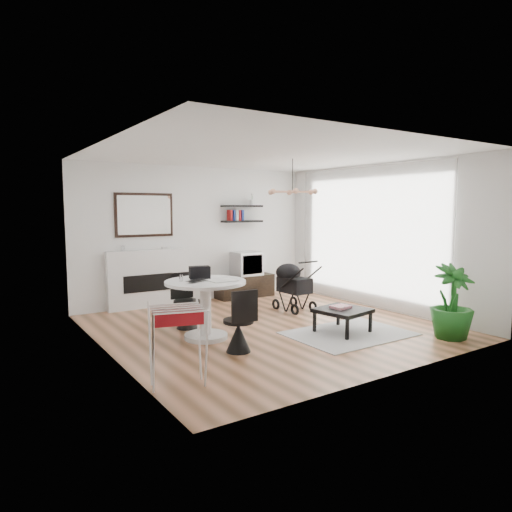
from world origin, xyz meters
TOP-DOWN VIEW (x-y plane):
  - floor at (0.00, 0.00)m, footprint 5.00×5.00m
  - ceiling at (0.00, 0.00)m, footprint 5.00×5.00m
  - wall_back at (0.00, 2.50)m, footprint 5.00×0.00m
  - wall_left at (-2.50, 0.00)m, footprint 0.00×5.00m
  - wall_right at (2.50, 0.00)m, footprint 0.00×5.00m
  - sheer_curtain at (2.40, 0.20)m, footprint 0.04×3.60m
  - fireplace at (-1.10, 2.42)m, footprint 1.50×0.17m
  - shelf_lower at (0.98, 2.37)m, footprint 0.90×0.25m
  - shelf_upper at (0.98, 2.37)m, footprint 0.90×0.25m
  - pendant_lamp at (0.70, 0.30)m, footprint 0.90×0.90m
  - tv_console at (0.98, 2.27)m, footprint 1.25×0.44m
  - crt_tv at (1.02, 2.27)m, footprint 0.57×0.49m
  - dining_table at (-1.12, -0.05)m, footprint 1.16×1.16m
  - laptop at (-1.27, -0.12)m, footprint 0.39×0.33m
  - black_bag at (-1.10, 0.19)m, footprint 0.33×0.25m
  - newspaper at (-0.93, -0.19)m, footprint 0.37×0.31m
  - drinking_glass at (-1.43, 0.10)m, footprint 0.05×0.05m
  - chair_far at (-1.11, 0.65)m, footprint 0.41×0.42m
  - chair_near at (-1.05, -0.84)m, footprint 0.40×0.41m
  - drying_rack at (-2.18, -1.47)m, footprint 0.69×0.67m
  - stroller at (1.08, 0.76)m, footprint 0.51×0.81m
  - rug at (0.77, -1.01)m, footprint 1.77×1.28m
  - coffee_table at (0.75, -0.90)m, footprint 0.80×0.80m
  - magazines at (0.74, -0.86)m, footprint 0.30×0.24m
  - potted_plant at (1.85, -1.98)m, footprint 0.72×0.72m

SIDE VIEW (x-z plane):
  - floor at x=0.00m, z-range 0.00..0.00m
  - rug at x=0.77m, z-range 0.00..0.01m
  - tv_console at x=0.98m, z-range 0.00..0.47m
  - chair_near at x=-1.05m, z-range -0.16..0.69m
  - chair_far at x=-1.11m, z-range -0.16..0.70m
  - coffee_table at x=0.75m, z-range 0.15..0.51m
  - magazines at x=0.74m, z-range 0.37..0.41m
  - stroller at x=1.08m, z-range -0.07..0.89m
  - drying_rack at x=-2.18m, z-range 0.02..0.88m
  - potted_plant at x=1.85m, z-range 0.00..1.08m
  - dining_table at x=-1.12m, z-range 0.14..0.98m
  - fireplace at x=-1.10m, z-range -0.39..1.77m
  - crt_tv at x=1.02m, z-range 0.47..0.96m
  - newspaper at x=-0.93m, z-range 0.85..0.86m
  - laptop at x=-1.27m, z-range 0.85..0.87m
  - drinking_glass at x=-1.43m, z-range 0.85..0.94m
  - black_bag at x=-1.10m, z-range 0.85..1.02m
  - wall_back at x=0.00m, z-range -1.15..3.85m
  - wall_left at x=-2.50m, z-range -1.15..3.85m
  - wall_right at x=2.50m, z-range -1.15..3.85m
  - sheer_curtain at x=2.40m, z-range 0.05..2.65m
  - shelf_lower at x=0.98m, z-range 1.58..1.62m
  - shelf_upper at x=0.98m, z-range 1.90..1.94m
  - pendant_lamp at x=0.70m, z-range 2.10..2.20m
  - ceiling at x=0.00m, z-range 2.70..2.70m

